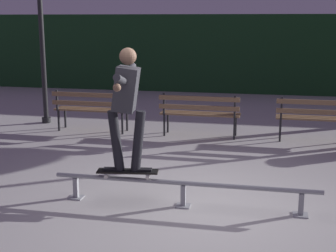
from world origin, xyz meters
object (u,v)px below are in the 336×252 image
Objects in this scene: grind_rail at (183,187)px; park_bench_left_center at (200,111)px; lamp_post_left at (40,11)px; skateboarder at (127,99)px; skateboard at (128,172)px; park_bench_right_center at (319,115)px; park_bench_leftmost at (91,106)px.

grind_rail is 2.11× the size of park_bench_left_center.
skateboarder is at bearing -53.42° from lamp_post_left.
skateboarder reaches higher than skateboard.
lamp_post_left is at bearing 169.89° from park_bench_left_center.
skateboard is at bearing -53.45° from lamp_post_left.
skateboarder is 0.97× the size of park_bench_left_center.
lamp_post_left is (-3.94, 4.34, 2.23)m from grind_rail.
park_bench_right_center reaches higher than skateboard.
grind_rail is at bearing -54.82° from park_bench_leftmost.
park_bench_right_center is at bearing 53.89° from skateboard.
park_bench_left_center is 0.41× the size of lamp_post_left.
grind_rail is 2.11× the size of park_bench_right_center.
park_bench_left_center is at bearing 83.70° from skateboard.
grind_rail is 3.71m from park_bench_left_center.
park_bench_leftmost is 4.57m from park_bench_right_center.
lamp_post_left is (-5.91, 0.65, 1.94)m from park_bench_right_center.
park_bench_right_center is at bearing -6.24° from lamp_post_left.
grind_rail is at bearing -85.10° from park_bench_left_center.
park_bench_right_center is (1.97, 3.69, 0.28)m from grind_rail.
skateboarder is 0.97× the size of park_bench_right_center.
park_bench_right_center is (2.69, 3.69, -0.81)m from skateboarder.
skateboarder is (0.00, 0.00, 0.94)m from skateboard.
skateboard is 0.94m from skateboarder.
park_bench_right_center is at bearing 61.92° from grind_rail.
lamp_post_left is (-1.34, 0.65, 1.94)m from park_bench_leftmost.
park_bench_leftmost is (-2.60, 3.69, 0.28)m from grind_rail.
lamp_post_left reaches higher than park_bench_right_center.
skateboarder is 4.22m from park_bench_leftmost.
park_bench_leftmost is 2.28m from park_bench_left_center.
grind_rail is 0.74m from skateboard.
skateboarder reaches higher than park_bench_leftmost.
park_bench_leftmost is at bearing 125.18° from grind_rail.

